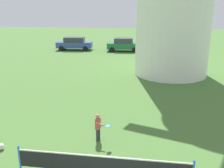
# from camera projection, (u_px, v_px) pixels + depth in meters

# --- Properties ---
(tennis_net) EXTENTS (5.28, 0.06, 1.10)m
(tennis_net) POSITION_uv_depth(u_px,v_px,m) (102.00, 165.00, 7.63)
(tennis_net) COLOR blue
(tennis_net) RESTS_ON ground_plane
(player_far) EXTENTS (0.67, 0.62, 1.14)m
(player_far) POSITION_uv_depth(u_px,v_px,m) (98.00, 126.00, 10.21)
(player_far) COLOR #333338
(player_far) RESTS_ON ground_plane
(stray_ball) EXTENTS (0.25, 0.25, 0.25)m
(stray_ball) POSITION_uv_depth(u_px,v_px,m) (1.00, 147.00, 9.70)
(stray_ball) COLOR silver
(stray_ball) RESTS_ON ground_plane
(parked_car_blue) EXTENTS (4.44, 2.22, 1.56)m
(parked_car_blue) POSITION_uv_depth(u_px,v_px,m) (74.00, 43.00, 31.79)
(parked_car_blue) COLOR #334C99
(parked_car_blue) RESTS_ON ground_plane
(parked_car_green) EXTENTS (3.96, 2.06, 1.56)m
(parked_car_green) POSITION_uv_depth(u_px,v_px,m) (123.00, 44.00, 30.90)
(parked_car_green) COLOR #1E6638
(parked_car_green) RESTS_ON ground_plane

